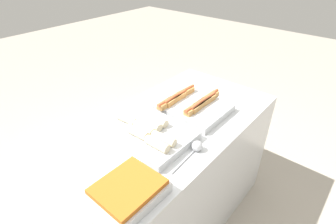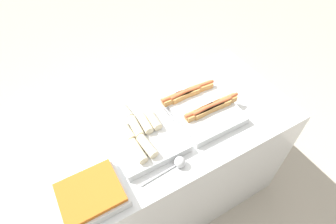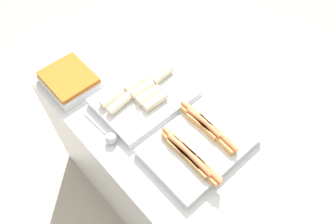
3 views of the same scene
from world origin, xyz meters
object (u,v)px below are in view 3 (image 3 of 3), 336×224
at_px(serving_spoon_near, 109,137).
at_px(tray_wraps, 144,96).
at_px(tray_hotdogs, 198,145).
at_px(tray_side_front, 70,80).

bearing_deg(serving_spoon_near, tray_wraps, 105.03).
bearing_deg(tray_hotdogs, tray_side_front, -162.98).
bearing_deg(serving_spoon_near, tray_hotdogs, 41.38).
relative_size(tray_wraps, tray_side_front, 1.68).
bearing_deg(serving_spoon_near, tray_side_front, 173.17).
height_order(tray_wraps, tray_side_front, tray_wraps).
bearing_deg(tray_side_front, tray_hotdogs, 17.02).
height_order(tray_hotdogs, tray_wraps, same).
bearing_deg(tray_hotdogs, tray_wraps, -179.79).
distance_m(tray_hotdogs, tray_wraps, 0.40).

